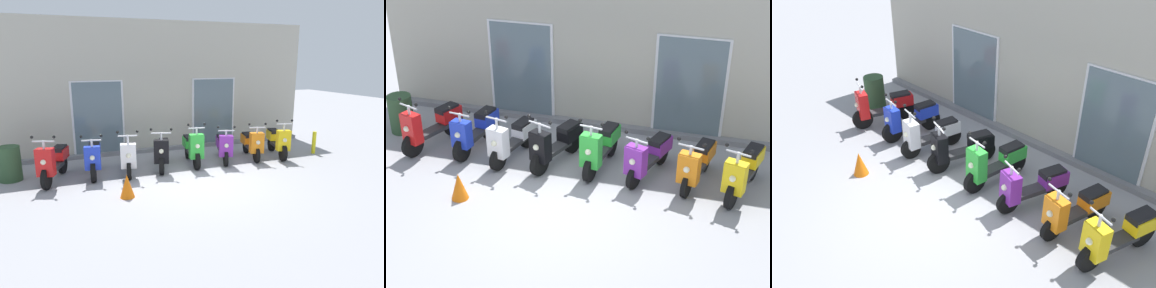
# 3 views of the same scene
# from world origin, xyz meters

# --- Properties ---
(ground_plane) EXTENTS (40.00, 40.00, 0.00)m
(ground_plane) POSITION_xyz_m (0.00, 0.00, 0.00)
(ground_plane) COLOR #939399
(storefront_facade) EXTENTS (10.49, 0.50, 4.08)m
(storefront_facade) POSITION_xyz_m (0.00, 3.28, 1.98)
(storefront_facade) COLOR #B2AD9E
(storefront_facade) RESTS_ON ground_plane
(scooter_red) EXTENTS (0.82, 1.61, 1.26)m
(scooter_red) POSITION_xyz_m (-3.24, 1.19, 0.50)
(scooter_red) COLOR black
(scooter_red) RESTS_ON ground_plane
(scooter_blue) EXTENTS (0.59, 1.57, 1.17)m
(scooter_blue) POSITION_xyz_m (-2.28, 1.31, 0.47)
(scooter_blue) COLOR black
(scooter_blue) RESTS_ON ground_plane
(scooter_white) EXTENTS (0.66, 1.52, 1.23)m
(scooter_white) POSITION_xyz_m (-1.41, 1.17, 0.46)
(scooter_white) COLOR black
(scooter_white) RESTS_ON ground_plane
(scooter_black) EXTENTS (0.82, 1.54, 1.22)m
(scooter_black) POSITION_xyz_m (-0.48, 1.22, 0.47)
(scooter_black) COLOR black
(scooter_black) RESTS_ON ground_plane
(scooter_green) EXTENTS (0.58, 1.58, 1.27)m
(scooter_green) POSITION_xyz_m (0.42, 1.29, 0.49)
(scooter_green) COLOR black
(scooter_green) RESTS_ON ground_plane
(scooter_purple) EXTENTS (0.79, 1.51, 1.14)m
(scooter_purple) POSITION_xyz_m (1.39, 1.27, 0.45)
(scooter_purple) COLOR black
(scooter_purple) RESTS_ON ground_plane
(scooter_orange) EXTENTS (0.69, 1.49, 1.16)m
(scooter_orange) POSITION_xyz_m (2.32, 1.25, 0.46)
(scooter_orange) COLOR black
(scooter_orange) RESTS_ON ground_plane
(scooter_yellow) EXTENTS (0.76, 1.61, 1.23)m
(scooter_yellow) POSITION_xyz_m (3.18, 1.15, 0.47)
(scooter_yellow) COLOR black
(scooter_yellow) RESTS_ON ground_plane
(traffic_cone) EXTENTS (0.32, 0.32, 0.52)m
(traffic_cone) POSITION_xyz_m (-1.79, -0.48, 0.26)
(traffic_cone) COLOR orange
(traffic_cone) RESTS_ON ground_plane
(trash_bin) EXTENTS (0.53, 0.53, 0.86)m
(trash_bin) POSITION_xyz_m (-4.25, 1.64, 0.43)
(trash_bin) COLOR #2D4C2D
(trash_bin) RESTS_ON ground_plane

